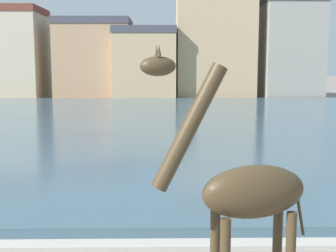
{
  "coord_description": "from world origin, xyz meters",
  "views": [
    {
      "loc": [
        0.87,
        -1.19,
        4.14
      ],
      "look_at": [
        1.1,
        12.89,
        2.2
      ],
      "focal_mm": 48.68,
      "sensor_mm": 36.0,
      "label": 1
    }
  ],
  "objects": [
    {
      "name": "harbor_water",
      "position": [
        0.0,
        29.07,
        0.19
      ],
      "size": [
        86.68,
        40.36,
        0.37
      ],
      "primitive_type": "cube",
      "color": "#3D5666",
      "rests_on": "ground"
    },
    {
      "name": "townhouse_narrow_midrow",
      "position": [
        -7.01,
        54.03,
        4.7
      ],
      "size": [
        8.79,
        7.69,
        9.36
      ],
      "color": "tan",
      "rests_on": "ground"
    },
    {
      "name": "townhouse_corner_house",
      "position": [
        -16.0,
        54.1,
        5.36
      ],
      "size": [
        5.83,
        7.85,
        10.69
      ],
      "color": "#C6B293",
      "rests_on": "ground"
    },
    {
      "name": "townhouse_tall_gabled",
      "position": [
        -0.93,
        52.27,
        4.14
      ],
      "size": [
        7.17,
        7.35,
        8.24
      ],
      "color": "tan",
      "rests_on": "ground"
    },
    {
      "name": "townhouse_end_terrace",
      "position": [
        7.29,
        52.89,
        6.44
      ],
      "size": [
        9.14,
        5.92,
        12.86
      ],
      "color": "tan",
      "rests_on": "ground"
    },
    {
      "name": "townhouse_wide_warehouse",
      "position": [
        16.14,
        52.69,
        5.89
      ],
      "size": [
        6.75,
        6.51,
        11.74
      ],
      "color": "gray",
      "rests_on": "ground"
    },
    {
      "name": "quay_edge_coping",
      "position": [
        0.0,
        8.64,
        0.06
      ],
      "size": [
        86.68,
        0.5,
        0.12
      ],
      "primitive_type": "cube",
      "color": "#ADA89E",
      "rests_on": "ground"
    },
    {
      "name": "giraffe_statue",
      "position": [
        2.08,
        5.07,
        2.24
      ],
      "size": [
        2.47,
        1.03,
        4.38
      ],
      "color": "#42331E",
      "rests_on": "ground"
    }
  ]
}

